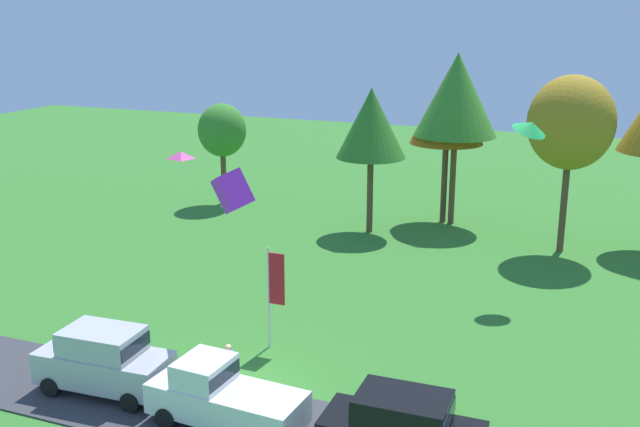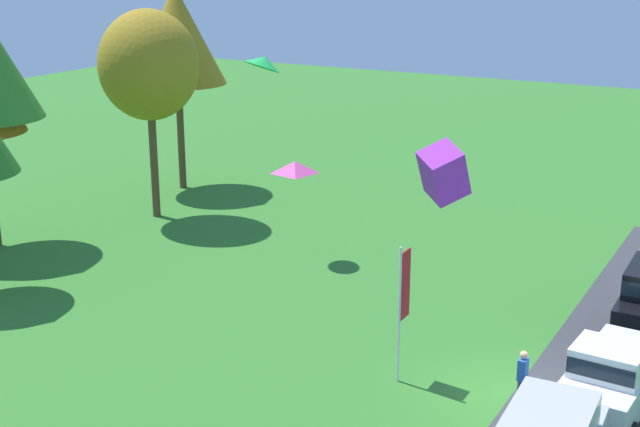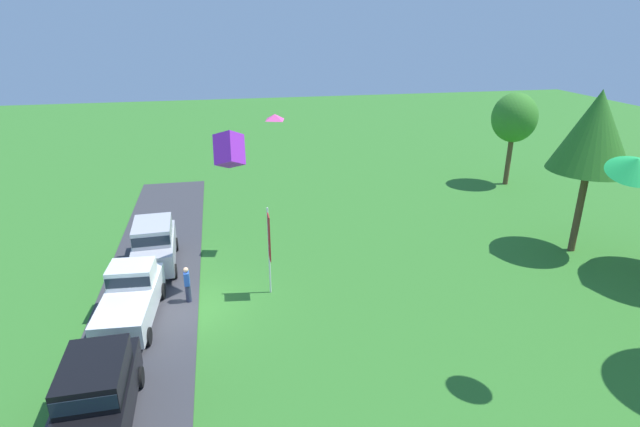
# 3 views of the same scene
# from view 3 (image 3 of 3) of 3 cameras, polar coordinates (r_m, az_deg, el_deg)

# --- Properties ---
(ground_plane) EXTENTS (120.00, 120.00, 0.00)m
(ground_plane) POSITION_cam_3_polar(r_m,az_deg,el_deg) (22.49, -13.80, -10.27)
(ground_plane) COLOR #337528
(pavement_strip) EXTENTS (36.00, 4.40, 0.06)m
(pavement_strip) POSITION_cam_3_polar(r_m,az_deg,el_deg) (22.72, -19.35, -10.50)
(pavement_strip) COLOR #38383D
(pavement_strip) RESTS_ON ground
(car_suv_by_flagpole) EXTENTS (4.68, 2.22, 2.28)m
(car_suv_by_flagpole) POSITION_cam_3_polar(r_m,az_deg,el_deg) (25.90, -18.44, -3.16)
(car_suv_by_flagpole) COLOR #B7B7BC
(car_suv_by_flagpole) RESTS_ON ground
(car_pickup_mid_row) EXTENTS (5.11, 2.31, 2.14)m
(car_pickup_mid_row) POSITION_cam_3_polar(r_m,az_deg,el_deg) (21.83, -20.81, -8.81)
(car_pickup_mid_row) COLOR white
(car_pickup_mid_row) RESTS_ON ground
(car_suv_far_end) EXTENTS (4.63, 2.10, 2.28)m
(car_suv_far_end) POSITION_cam_3_polar(r_m,az_deg,el_deg) (16.98, -24.11, -18.08)
(car_suv_far_end) COLOR black
(car_suv_far_end) RESTS_ON ground
(person_watching_sky) EXTENTS (0.36, 0.24, 1.71)m
(person_watching_sky) POSITION_cam_3_polar(r_m,az_deg,el_deg) (22.44, -14.92, -7.88)
(person_watching_sky) COLOR #2D334C
(person_watching_sky) RESTS_ON ground
(tree_far_left) EXTENTS (3.19, 3.19, 6.73)m
(tree_far_left) POSITION_cam_3_polar(r_m,az_deg,el_deg) (38.84, 21.33, 10.12)
(tree_far_left) COLOR brown
(tree_far_left) RESTS_ON ground
(tree_left_of_center) EXTENTS (4.00, 4.00, 8.45)m
(tree_left_of_center) POSITION_cam_3_polar(r_m,az_deg,el_deg) (28.14, 28.91, 8.20)
(tree_left_of_center) COLOR brown
(tree_left_of_center) RESTS_ON ground
(flag_banner) EXTENTS (0.71, 0.08, 4.09)m
(flag_banner) POSITION_cam_3_polar(r_m,az_deg,el_deg) (21.61, -5.83, -3.29)
(flag_banner) COLOR silver
(flag_banner) RESTS_ON ground
(kite_diamond_over_trees) EXTENTS (1.17, 1.16, 0.31)m
(kite_diamond_over_trees) POSITION_cam_3_polar(r_m,az_deg,el_deg) (24.52, -5.19, 10.92)
(kite_diamond_over_trees) COLOR #EA4C9E
(kite_box_trailing_tail) EXTENTS (1.75, 1.32, 1.75)m
(kite_box_trailing_tail) POSITION_cam_3_polar(r_m,az_deg,el_deg) (21.07, -10.33, 7.20)
(kite_box_trailing_tail) COLOR purple
(kite_delta_low_drifter) EXTENTS (2.13, 2.11, 0.96)m
(kite_delta_low_drifter) POSITION_cam_3_polar(r_m,az_deg,el_deg) (16.74, 32.40, 4.69)
(kite_delta_low_drifter) COLOR green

